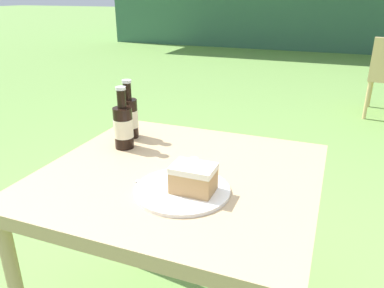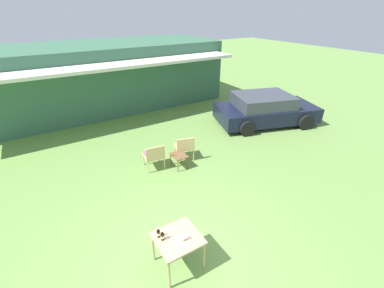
{
  "view_description": "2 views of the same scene",
  "coord_description": "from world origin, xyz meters",
  "px_view_note": "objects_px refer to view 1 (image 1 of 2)",
  "views": [
    {
      "loc": [
        0.39,
        -0.91,
        1.21
      ],
      "look_at": [
        0.0,
        0.1,
        0.77
      ],
      "focal_mm": 35.0,
      "sensor_mm": 36.0,
      "label": 1
    },
    {
      "loc": [
        -1.48,
        -2.9,
        4.36
      ],
      "look_at": [
        1.89,
        2.59,
        0.9
      ],
      "focal_mm": 24.0,
      "sensor_mm": 36.0,
      "label": 2
    }
  ],
  "objects_px": {
    "cake_on_plate": "(188,184)",
    "cola_bottle_far": "(129,117)",
    "patio_table": "(180,194)",
    "cola_bottle_near": "(123,126)"
  },
  "relations": [
    {
      "from": "cake_on_plate",
      "to": "cola_bottle_far",
      "type": "xyz_separation_m",
      "value": [
        -0.35,
        0.31,
        0.05
      ]
    },
    {
      "from": "patio_table",
      "to": "cola_bottle_near",
      "type": "distance_m",
      "value": 0.31
    },
    {
      "from": "patio_table",
      "to": "cola_bottle_far",
      "type": "relative_size",
      "value": 3.78
    },
    {
      "from": "cake_on_plate",
      "to": "cola_bottle_far",
      "type": "distance_m",
      "value": 0.47
    },
    {
      "from": "cake_on_plate",
      "to": "cola_bottle_near",
      "type": "bearing_deg",
      "value": 146.16
    },
    {
      "from": "cola_bottle_near",
      "to": "cola_bottle_far",
      "type": "xyz_separation_m",
      "value": [
        -0.03,
        0.09,
        0.0
      ]
    },
    {
      "from": "cola_bottle_near",
      "to": "cola_bottle_far",
      "type": "bearing_deg",
      "value": 109.7
    },
    {
      "from": "cola_bottle_far",
      "to": "cola_bottle_near",
      "type": "bearing_deg",
      "value": -70.3
    },
    {
      "from": "cake_on_plate",
      "to": "cola_bottle_far",
      "type": "relative_size",
      "value": 1.21
    },
    {
      "from": "patio_table",
      "to": "cake_on_plate",
      "type": "distance_m",
      "value": 0.16
    }
  ]
}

